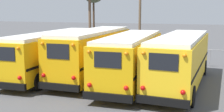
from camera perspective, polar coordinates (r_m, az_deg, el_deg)
ground_plane at (r=18.38m, az=-0.10°, el=-4.91°), size 160.00×160.00×0.00m
school_bus_0 at (r=20.14m, az=-11.60°, el=0.92°), size 2.84×10.81×3.00m
school_bus_1 at (r=18.97m, az=-3.77°, el=0.90°), size 2.59×9.71×3.21m
school_bus_2 at (r=17.15m, az=3.91°, el=-0.28°), size 2.79×9.47×3.04m
school_bus_3 at (r=17.20m, az=13.80°, el=-0.48°), size 2.89×10.13×3.06m
utility_pole at (r=29.12m, az=5.70°, el=9.71°), size 1.80×0.26×9.14m
fence_line at (r=24.57m, az=5.26°, el=0.97°), size 16.76×0.06×1.42m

